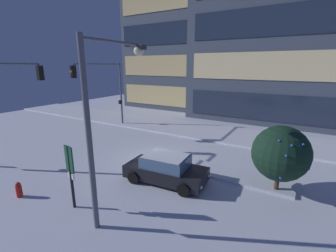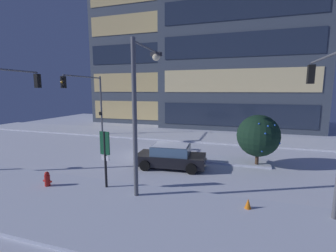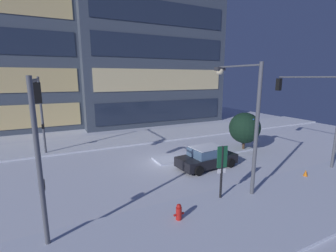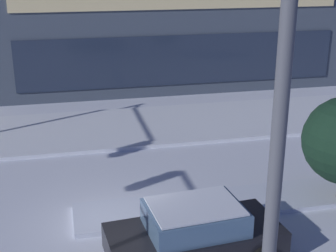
# 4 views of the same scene
# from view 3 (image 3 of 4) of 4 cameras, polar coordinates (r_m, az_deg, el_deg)

# --- Properties ---
(ground) EXTENTS (52.00, 52.00, 0.00)m
(ground) POSITION_cam_3_polar(r_m,az_deg,el_deg) (18.16, 0.25, -8.67)
(ground) COLOR silver
(curb_strip_near) EXTENTS (52.00, 5.20, 0.14)m
(curb_strip_near) POSITION_cam_3_polar(r_m,az_deg,el_deg) (12.16, 18.21, -19.77)
(curb_strip_near) COLOR silver
(curb_strip_near) RESTS_ON ground
(curb_strip_far) EXTENTS (52.00, 5.20, 0.14)m
(curb_strip_far) POSITION_cam_3_polar(r_m,az_deg,el_deg) (25.27, -7.78, -2.79)
(curb_strip_far) COLOR silver
(curb_strip_far) RESTS_ON ground
(median_strip) EXTENTS (9.00, 1.80, 0.14)m
(median_strip) POSITION_cam_3_polar(r_m,az_deg,el_deg) (20.17, 9.01, -6.53)
(median_strip) COLOR silver
(median_strip) RESTS_ON ground
(office_tower_main) EXTENTS (19.36, 13.05, 32.01)m
(office_tower_main) POSITION_cam_3_polar(r_m,az_deg,el_deg) (38.14, -5.77, 26.26)
(office_tower_main) COLOR #424C5B
(office_tower_main) RESTS_ON ground
(office_tower_secondary) EXTENTS (11.90, 8.55, 20.02)m
(office_tower_secondary) POSITION_cam_3_polar(r_m,az_deg,el_deg) (34.99, -31.17, 16.07)
(office_tower_secondary) COLOR #424C5B
(office_tower_secondary) RESTS_ON ground
(car_near) EXTENTS (4.52, 2.40, 1.49)m
(car_near) POSITION_cam_3_polar(r_m,az_deg,el_deg) (17.22, 9.29, -7.47)
(car_near) COLOR black
(car_near) RESTS_ON ground
(traffic_light_corner_near_right) EXTENTS (0.32, 5.33, 6.52)m
(traffic_light_corner_near_right) POSITION_cam_3_polar(r_m,az_deg,el_deg) (20.48, 31.05, 5.17)
(traffic_light_corner_near_right) COLOR #565960
(traffic_light_corner_near_right) RESTS_ON ground
(traffic_light_corner_far_left) EXTENTS (0.32, 5.84, 6.36)m
(traffic_light_corner_far_left) POSITION_cam_3_polar(r_m,az_deg,el_deg) (19.40, -28.56, 4.69)
(traffic_light_corner_far_left) COLOR #565960
(traffic_light_corner_far_left) RESTS_ON ground
(traffic_light_corner_near_left) EXTENTS (0.32, 4.44, 6.35)m
(traffic_light_corner_near_left) POSITION_cam_3_polar(r_m,az_deg,el_deg) (10.92, -28.80, -0.09)
(traffic_light_corner_near_left) COLOR #565960
(traffic_light_corner_near_left) RESTS_ON ground
(street_lamp_arched) EXTENTS (0.56, 3.37, 7.04)m
(street_lamp_arched) POSITION_cam_3_polar(r_m,az_deg,el_deg) (13.41, 17.69, 4.11)
(street_lamp_arched) COLOR #565960
(street_lamp_arched) RESTS_ON ground
(fire_hydrant) EXTENTS (0.48, 0.26, 0.88)m
(fire_hydrant) POSITION_cam_3_polar(r_m,az_deg,el_deg) (11.11, 2.62, -20.24)
(fire_hydrant) COLOR red
(fire_hydrant) RESTS_ON ground
(parking_info_sign) EXTENTS (0.55, 0.14, 2.92)m
(parking_info_sign) POSITION_cam_3_polar(r_m,az_deg,el_deg) (12.51, 12.80, -9.41)
(parking_info_sign) COLOR black
(parking_info_sign) RESTS_ON ground
(decorated_tree_median) EXTENTS (2.66, 2.66, 3.35)m
(decorated_tree_median) POSITION_cam_3_polar(r_m,az_deg,el_deg) (21.55, 17.94, -0.44)
(decorated_tree_median) COLOR #473323
(decorated_tree_median) RESTS_ON ground
(construction_cone) EXTENTS (0.36, 0.36, 0.55)m
(construction_cone) POSITION_cam_3_polar(r_m,az_deg,el_deg) (17.69, 30.15, -9.92)
(construction_cone) COLOR orange
(construction_cone) RESTS_ON ground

